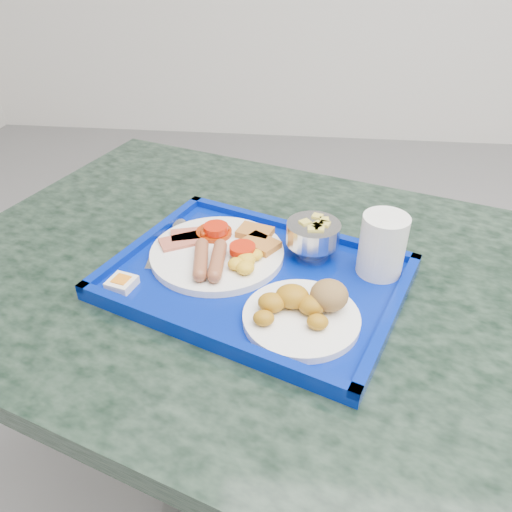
{
  "coord_description": "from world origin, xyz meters",
  "views": [
    {
      "loc": [
        -0.78,
        -0.37,
        1.29
      ],
      "look_at": [
        -0.85,
        0.3,
        0.83
      ],
      "focal_mm": 35.0,
      "sensor_mm": 36.0,
      "label": 1
    }
  ],
  "objects": [
    {
      "name": "jam_packet",
      "position": [
        -1.06,
        0.24,
        0.8
      ],
      "size": [
        0.05,
        0.05,
        0.02
      ],
      "rotation": [
        0.0,
        0.0,
        -0.27
      ],
      "color": "white",
      "rests_on": "tray"
    },
    {
      "name": "juice_cup",
      "position": [
        -0.65,
        0.33,
        0.84
      ],
      "size": [
        0.08,
        0.08,
        0.11
      ],
      "color": "white",
      "rests_on": "tray"
    },
    {
      "name": "bread_plate",
      "position": [
        -0.77,
        0.2,
        0.81
      ],
      "size": [
        0.17,
        0.17,
        0.06
      ],
      "rotation": [
        0.0,
        0.0,
        -0.2
      ],
      "color": "white",
      "rests_on": "tray"
    },
    {
      "name": "knife",
      "position": [
        -1.04,
        0.37,
        0.79
      ],
      "size": [
        0.02,
        0.16,
        0.0
      ],
      "primitive_type": "cube",
      "rotation": [
        0.0,
        0.0,
        0.05
      ],
      "color": "silver",
      "rests_on": "tray"
    },
    {
      "name": "main_plate",
      "position": [
        -0.92,
        0.34,
        0.8
      ],
      "size": [
        0.23,
        0.23,
        0.04
      ],
      "rotation": [
        0.0,
        0.0,
        0.0
      ],
      "color": "white",
      "rests_on": "tray"
    },
    {
      "name": "spoon",
      "position": [
        -1.02,
        0.42,
        0.79
      ],
      "size": [
        0.05,
        0.17,
        0.01
      ],
      "rotation": [
        0.0,
        0.0,
        0.2
      ],
      "color": "silver",
      "rests_on": "tray"
    },
    {
      "name": "tray",
      "position": [
        -0.85,
        0.3,
        0.78
      ],
      "size": [
        0.56,
        0.49,
        0.03
      ],
      "rotation": [
        0.0,
        0.0,
        -0.38
      ],
      "color": "#031D94",
      "rests_on": "table"
    },
    {
      "name": "table",
      "position": [
        -0.81,
        0.33,
        0.57
      ],
      "size": [
        1.43,
        1.18,
        0.77
      ],
      "rotation": [
        0.0,
        0.0,
        -0.33
      ],
      "color": "gray",
      "rests_on": "floor"
    },
    {
      "name": "fruit_bowl",
      "position": [
        -0.76,
        0.37,
        0.83
      ],
      "size": [
        0.09,
        0.09,
        0.07
      ],
      "color": "silver",
      "rests_on": "tray"
    }
  ]
}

